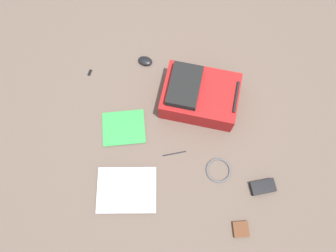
% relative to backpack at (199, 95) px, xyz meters
% --- Properties ---
extents(ground_plane, '(4.11, 4.11, 0.00)m').
position_rel_backpack_xyz_m(ground_plane, '(0.16, -0.19, -0.09)').
color(ground_plane, brown).
extents(backpack, '(0.38, 0.49, 0.20)m').
position_rel_backpack_xyz_m(backpack, '(0.00, 0.00, 0.00)').
color(backpack, maroon).
rests_on(backpack, ground_plane).
extents(laptop, '(0.30, 0.37, 0.03)m').
position_rel_backpack_xyz_m(laptop, '(0.60, -0.37, -0.07)').
color(laptop, '#929296').
rests_on(laptop, ground_plane).
extents(book_comic, '(0.27, 0.30, 0.01)m').
position_rel_backpack_xyz_m(book_comic, '(0.23, -0.44, -0.08)').
color(book_comic, silver).
rests_on(book_comic, ground_plane).
extents(computer_mouse, '(0.09, 0.11, 0.03)m').
position_rel_backpack_xyz_m(computer_mouse, '(-0.25, -0.36, -0.07)').
color(computer_mouse, black).
rests_on(computer_mouse, ground_plane).
extents(cable_coil, '(0.15, 0.15, 0.01)m').
position_rel_backpack_xyz_m(cable_coil, '(0.44, 0.15, -0.08)').
color(cable_coil, '#4C4C51').
rests_on(cable_coil, ground_plane).
extents(power_brick, '(0.11, 0.16, 0.04)m').
position_rel_backpack_xyz_m(power_brick, '(0.51, 0.41, -0.07)').
color(power_brick, black).
rests_on(power_brick, ground_plane).
extents(pen_black, '(0.05, 0.14, 0.01)m').
position_rel_backpack_xyz_m(pen_black, '(0.36, -0.12, -0.08)').
color(pen_black, black).
rests_on(pen_black, ground_plane).
extents(earbud_pouch, '(0.10, 0.10, 0.02)m').
position_rel_backpack_xyz_m(earbud_pouch, '(0.76, 0.29, -0.08)').
color(earbud_pouch, '#59331E').
rests_on(earbud_pouch, ground_plane).
extents(usb_stick, '(0.05, 0.03, 0.01)m').
position_rel_backpack_xyz_m(usb_stick, '(-0.14, -0.72, -0.08)').
color(usb_stick, black).
rests_on(usb_stick, ground_plane).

